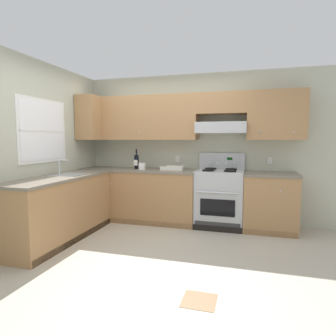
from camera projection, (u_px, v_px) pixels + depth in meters
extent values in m
plane|color=#B2AA99|center=(142.00, 248.00, 3.83)|extent=(7.04, 7.04, 0.00)
cube|color=olive|center=(199.00, 300.00, 2.58)|extent=(0.30, 0.30, 0.01)
cube|color=#B7BAA3|center=(199.00, 148.00, 5.13)|extent=(4.68, 0.12, 2.55)
cube|color=#A87A4C|center=(143.00, 118.00, 5.11)|extent=(1.95, 0.34, 0.76)
cube|color=#A87A4C|center=(276.00, 115.00, 4.50)|extent=(0.88, 0.34, 0.76)
cube|color=#A87A4C|center=(222.00, 103.00, 4.71)|extent=(0.80, 0.34, 0.34)
cube|color=#B7BABC|center=(221.00, 128.00, 4.71)|extent=(0.80, 0.46, 0.17)
cube|color=#B7BABC|center=(220.00, 132.00, 4.51)|extent=(0.80, 0.03, 0.04)
sphere|color=silver|center=(139.00, 133.00, 4.96)|extent=(0.02, 0.02, 0.02)
sphere|color=silver|center=(260.00, 132.00, 4.42)|extent=(0.02, 0.02, 0.02)
sphere|color=silver|center=(294.00, 132.00, 4.29)|extent=(0.02, 0.02, 0.02)
cube|color=silver|center=(178.00, 159.00, 5.18)|extent=(0.08, 0.01, 0.12)
cube|color=silver|center=(178.00, 158.00, 5.17)|extent=(0.03, 0.00, 0.03)
cube|color=silver|center=(178.00, 160.00, 5.18)|extent=(0.03, 0.00, 0.03)
cube|color=silver|center=(270.00, 161.00, 4.75)|extent=(0.08, 0.01, 0.12)
cube|color=silver|center=(270.00, 159.00, 4.75)|extent=(0.03, 0.00, 0.03)
cube|color=silver|center=(270.00, 162.00, 4.75)|extent=(0.03, 0.00, 0.03)
cube|color=#B7BAA3|center=(40.00, 150.00, 4.25)|extent=(0.12, 4.00, 2.55)
cube|color=white|center=(42.00, 131.00, 4.20)|extent=(0.04, 1.00, 0.92)
cube|color=white|center=(43.00, 131.00, 4.19)|extent=(0.01, 0.90, 0.82)
cube|color=white|center=(44.00, 131.00, 4.19)|extent=(0.01, 0.90, 0.02)
cube|color=#A87A4C|center=(93.00, 118.00, 5.18)|extent=(0.34, 0.64, 0.76)
cube|color=#A87A4C|center=(140.00, 196.00, 5.12)|extent=(2.02, 0.61, 0.87)
cube|color=#756B5B|center=(139.00, 170.00, 5.08)|extent=(2.04, 0.63, 0.04)
cube|color=#A87A4C|center=(270.00, 203.00, 4.53)|extent=(0.79, 0.61, 0.87)
cube|color=#756B5B|center=(271.00, 174.00, 4.48)|extent=(0.81, 0.63, 0.04)
cube|color=black|center=(179.00, 225.00, 4.68)|extent=(3.54, 0.06, 0.09)
sphere|color=silver|center=(110.00, 184.00, 4.91)|extent=(0.03, 0.03, 0.03)
sphere|color=silver|center=(280.00, 192.00, 4.17)|extent=(0.03, 0.03, 0.03)
cube|color=#A87A4C|center=(60.00, 209.00, 4.13)|extent=(0.61, 1.89, 0.87)
cube|color=#756B5B|center=(59.00, 178.00, 4.08)|extent=(0.63, 1.91, 0.04)
cube|color=black|center=(78.00, 238.00, 4.09)|extent=(0.06, 1.85, 0.09)
cube|color=#999B9E|center=(69.00, 175.00, 4.31)|extent=(0.40, 0.48, 0.01)
cube|color=#28282B|center=(69.00, 179.00, 4.31)|extent=(0.34, 0.42, 0.14)
cylinder|color=silver|center=(59.00, 167.00, 4.34)|extent=(0.03, 0.03, 0.22)
cylinder|color=silver|center=(64.00, 160.00, 4.31)|extent=(0.16, 0.02, 0.02)
cube|color=#B7BABC|center=(219.00, 199.00, 4.74)|extent=(0.76, 0.58, 0.91)
cube|color=black|center=(217.00, 208.00, 4.47)|extent=(0.53, 0.01, 0.26)
cylinder|color=silver|center=(217.00, 193.00, 4.42)|extent=(0.65, 0.02, 0.02)
cube|color=#333333|center=(217.00, 226.00, 4.50)|extent=(0.70, 0.01, 0.11)
cube|color=#B7BABC|center=(220.00, 171.00, 4.70)|extent=(0.76, 0.58, 0.02)
cube|color=#B7BABC|center=(222.00, 161.00, 4.94)|extent=(0.76, 0.04, 0.29)
cube|color=#053F0C|center=(230.00, 159.00, 4.89)|extent=(0.09, 0.01, 0.04)
cylinder|color=black|center=(208.00, 170.00, 4.61)|extent=(0.19, 0.19, 0.02)
cylinder|color=black|center=(208.00, 171.00, 4.61)|extent=(0.07, 0.07, 0.01)
cylinder|color=black|center=(230.00, 171.00, 4.51)|extent=(0.19, 0.19, 0.02)
cylinder|color=black|center=(230.00, 171.00, 4.52)|extent=(0.07, 0.07, 0.01)
cylinder|color=black|center=(211.00, 169.00, 4.88)|extent=(0.19, 0.19, 0.02)
cylinder|color=black|center=(211.00, 169.00, 4.88)|extent=(0.07, 0.07, 0.01)
cylinder|color=black|center=(231.00, 169.00, 4.78)|extent=(0.19, 0.19, 0.02)
cylinder|color=black|center=(231.00, 170.00, 4.78)|extent=(0.07, 0.07, 0.01)
cylinder|color=white|center=(209.00, 163.00, 4.99)|extent=(0.04, 0.02, 0.04)
cylinder|color=white|center=(218.00, 163.00, 4.95)|extent=(0.04, 0.02, 0.04)
cylinder|color=white|center=(226.00, 163.00, 4.91)|extent=(0.04, 0.02, 0.04)
cylinder|color=white|center=(234.00, 163.00, 4.87)|extent=(0.04, 0.02, 0.04)
cylinder|color=black|center=(137.00, 162.00, 5.13)|extent=(0.08, 0.08, 0.23)
cone|color=black|center=(136.00, 155.00, 5.11)|extent=(0.08, 0.08, 0.04)
cylinder|color=black|center=(136.00, 151.00, 5.11)|extent=(0.03, 0.03, 0.08)
cylinder|color=black|center=(136.00, 150.00, 5.11)|extent=(0.03, 0.03, 0.02)
cube|color=silver|center=(136.00, 163.00, 5.09)|extent=(0.07, 0.00, 0.10)
cube|color=white|center=(173.00, 169.00, 4.98)|extent=(0.31, 0.22, 0.02)
cube|color=white|center=(171.00, 169.00, 4.86)|extent=(0.38, 0.01, 0.06)
cube|color=white|center=(175.00, 167.00, 5.11)|extent=(0.38, 0.01, 0.06)
cube|color=white|center=(163.00, 168.00, 5.03)|extent=(0.01, 0.25, 0.06)
cube|color=white|center=(183.00, 168.00, 4.93)|extent=(0.01, 0.25, 0.06)
cylinder|color=white|center=(142.00, 166.00, 5.00)|extent=(0.12, 0.12, 0.11)
cylinder|color=#9E7A51|center=(142.00, 163.00, 5.00)|extent=(0.04, 0.04, 0.01)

